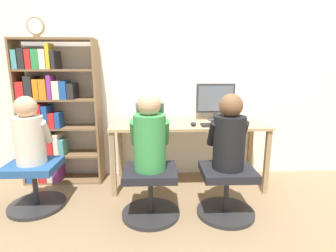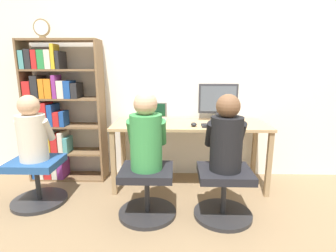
{
  "view_description": "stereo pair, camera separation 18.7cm",
  "coord_description": "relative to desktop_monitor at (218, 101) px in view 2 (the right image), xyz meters",
  "views": [
    {
      "loc": [
        -0.35,
        -2.58,
        1.36
      ],
      "look_at": [
        -0.24,
        0.12,
        0.75
      ],
      "focal_mm": 28.0,
      "sensor_mm": 36.0,
      "label": 1
    },
    {
      "loc": [
        -0.16,
        -2.58,
        1.36
      ],
      "look_at": [
        -0.24,
        0.12,
        0.75
      ],
      "focal_mm": 28.0,
      "sensor_mm": 36.0,
      "label": 2
    }
  ],
  "objects": [
    {
      "name": "laptop",
      "position": [
        -0.77,
        -0.02,
        -0.18
      ],
      "size": [
        0.34,
        0.3,
        0.21
      ],
      "color": "gray",
      "rests_on": "desk"
    },
    {
      "name": "desk",
      "position": [
        -0.33,
        -0.16,
        -0.31
      ],
      "size": [
        1.72,
        0.6,
        0.74
      ],
      "color": "tan",
      "rests_on": "ground_plane"
    },
    {
      "name": "person_at_laptop",
      "position": [
        -0.75,
        -0.8,
        -0.2
      ],
      "size": [
        0.35,
        0.32,
        0.69
      ],
      "color": "#388C47",
      "rests_on": "office_chair_right"
    },
    {
      "name": "ground_plane",
      "position": [
        -0.33,
        -0.46,
        -0.97
      ],
      "size": [
        14.0,
        14.0,
        0.0
      ],
      "primitive_type": "plane",
      "color": "#846B4C"
    },
    {
      "name": "office_chair_left",
      "position": [
        -0.04,
        -0.82,
        -0.72
      ],
      "size": [
        0.54,
        0.54,
        0.46
      ],
      "color": "#262628",
      "rests_on": "ground_plane"
    },
    {
      "name": "person_near_shelf",
      "position": [
        -1.88,
        -0.61,
        -0.22
      ],
      "size": [
        0.33,
        0.3,
        0.64
      ],
      "color": "beige",
      "rests_on": "office_chair_side"
    },
    {
      "name": "office_chair_side",
      "position": [
        -1.88,
        -0.61,
        -0.72
      ],
      "size": [
        0.54,
        0.54,
        0.46
      ],
      "color": "#262628",
      "rests_on": "ground_plane"
    },
    {
      "name": "desktop_monitor",
      "position": [
        0.0,
        0.0,
        0.0
      ],
      "size": [
        0.45,
        0.17,
        0.43
      ],
      "color": "#333338",
      "rests_on": "desk"
    },
    {
      "name": "person_at_monitor",
      "position": [
        -0.04,
        -0.81,
        -0.2
      ],
      "size": [
        0.35,
        0.31,
        0.68
      ],
      "color": "black",
      "rests_on": "office_chair_left"
    },
    {
      "name": "wall_back",
      "position": [
        -0.33,
        0.21,
        0.33
      ],
      "size": [
        10.0,
        0.05,
        2.6
      ],
      "color": "white",
      "rests_on": "ground_plane"
    },
    {
      "name": "keyboard",
      "position": [
        0.01,
        -0.32,
        -0.22
      ],
      "size": [
        0.45,
        0.14,
        0.03
      ],
      "color": "#232326",
      "rests_on": "desk"
    },
    {
      "name": "computer_mouse_by_keyboard",
      "position": [
        -0.29,
        -0.3,
        -0.21
      ],
      "size": [
        0.06,
        0.11,
        0.04
      ],
      "color": "black",
      "rests_on": "desk"
    },
    {
      "name": "desk_clock",
      "position": [
        -1.95,
        -0.07,
        0.8
      ],
      "size": [
        0.18,
        0.03,
        0.2
      ],
      "color": "olive",
      "rests_on": "bookshelf"
    },
    {
      "name": "bookshelf",
      "position": [
        -1.92,
        -0.01,
        -0.15
      ],
      "size": [
        0.9,
        0.29,
        1.67
      ],
      "color": "brown",
      "rests_on": "ground_plane"
    },
    {
      "name": "office_chair_right",
      "position": [
        -0.75,
        -0.81,
        -0.72
      ],
      "size": [
        0.54,
        0.54,
        0.46
      ],
      "color": "#262628",
      "rests_on": "ground_plane"
    }
  ]
}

